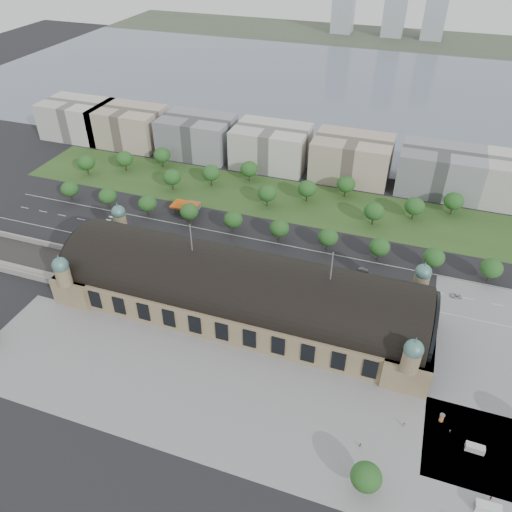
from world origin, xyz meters
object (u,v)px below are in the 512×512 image
(traffic_car_5, at_px, (363,270))
(pedestrian_0, at_px, (404,425))
(van_south, at_px, (487,508))
(parked_car_6, at_px, (224,265))
(van_east, at_px, (474,448))
(parked_car_4, at_px, (190,263))
(advertising_column, at_px, (442,418))
(traffic_car_3, at_px, (213,244))
(parked_car_1, at_px, (156,251))
(pedestrian_3, at_px, (491,498))
(bus_west, at_px, (233,257))
(pedestrian_1, at_px, (360,445))
(parked_car_0, at_px, (102,244))
(parked_car_2, at_px, (138,252))
(parked_car_5, at_px, (185,257))
(parked_car_3, at_px, (173,260))
(bus_east, at_px, (340,282))
(bus_mid, at_px, (271,271))
(petrol_station, at_px, (190,205))
(traffic_car_6, at_px, (456,296))
(traffic_car_4, at_px, (288,268))
(traffic_car_2, at_px, (140,240))
(pedestrian_2, at_px, (450,431))

(traffic_car_5, relative_size, pedestrian_0, 2.38)
(van_south, relative_size, pedestrian_0, 3.63)
(parked_car_6, distance_m, van_east, 124.07)
(parked_car_4, height_order, advertising_column, advertising_column)
(traffic_car_3, distance_m, van_south, 153.71)
(parked_car_1, bearing_deg, parked_car_4, 56.61)
(pedestrian_0, xyz_separation_m, pedestrian_3, (25.64, -16.29, -0.13))
(bus_west, xyz_separation_m, pedestrian_1, (72.53, -77.74, -0.89))
(parked_car_0, bearing_deg, traffic_car_5, 63.51)
(parked_car_2, height_order, parked_car_5, parked_car_2)
(parked_car_3, xyz_separation_m, bus_west, (26.07, 10.17, 1.06))
(parked_car_2, distance_m, advertising_column, 148.58)
(traffic_car_5, bearing_deg, pedestrian_3, -153.64)
(bus_east, bearing_deg, parked_car_0, 92.30)
(bus_mid, relative_size, pedestrian_0, 6.03)
(bus_west, distance_m, bus_mid, 20.43)
(pedestrian_0, bearing_deg, parked_car_1, 161.30)
(petrol_station, relative_size, pedestrian_1, 7.91)
(bus_mid, xyz_separation_m, van_east, (85.67, -63.27, -0.42))
(traffic_car_5, relative_size, parked_car_3, 1.07)
(traffic_car_6, height_order, parked_car_1, traffic_car_6)
(parked_car_5, height_order, bus_mid, bus_mid)
(pedestrian_0, bearing_deg, traffic_car_4, 138.30)
(petrol_station, relative_size, advertising_column, 4.44)
(traffic_car_3, xyz_separation_m, traffic_car_4, (39.32, -5.84, -0.08))
(van_east, relative_size, pedestrian_1, 3.24)
(bus_west, xyz_separation_m, bus_east, (50.66, -1.95, -0.30))
(traffic_car_2, relative_size, parked_car_2, 0.90)
(traffic_car_5, distance_m, parked_car_2, 105.35)
(petrol_station, bearing_deg, parked_car_0, -120.51)
(parked_car_0, height_order, pedestrian_2, pedestrian_2)
(traffic_car_2, bearing_deg, van_south, 59.59)
(traffic_car_6, xyz_separation_m, bus_east, (-48.34, -8.28, 0.83))
(van_east, bearing_deg, parked_car_4, 156.76)
(traffic_car_2, xyz_separation_m, traffic_car_4, (75.01, 2.20, 0.08))
(traffic_car_4, bearing_deg, traffic_car_2, -91.33)
(traffic_car_6, relative_size, parked_car_2, 0.87)
(parked_car_5, distance_m, advertising_column, 128.93)
(bus_west, bearing_deg, bus_east, -96.35)
(parked_car_4, distance_m, pedestrian_0, 116.07)
(parked_car_2, bearing_deg, pedestrian_1, 27.20)
(parked_car_3, bearing_deg, traffic_car_2, -151.51)
(petrol_station, height_order, bus_west, petrol_station)
(pedestrian_2, bearing_deg, pedestrian_1, 81.89)
(traffic_car_5, distance_m, pedestrian_2, 84.39)
(traffic_car_5, relative_size, traffic_car_6, 0.96)
(parked_car_4, xyz_separation_m, parked_car_6, (15.01, 4.00, -0.12))
(parked_car_3, height_order, van_south, van_south)
(parked_car_1, height_order, advertising_column, advertising_column)
(traffic_car_6, relative_size, pedestrian_1, 2.64)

